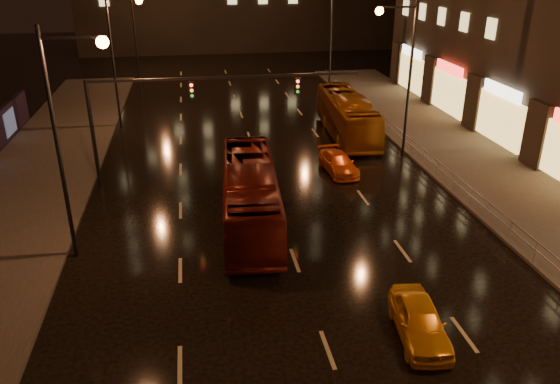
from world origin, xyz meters
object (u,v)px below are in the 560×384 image
Objects in this scene: taxi_near at (420,321)px; taxi_far at (338,163)px; bus_curb at (347,115)px; bus_red at (250,194)px.

taxi_near reaches higher than taxi_far.
bus_curb is 23.26m from taxi_near.
bus_curb is 2.70× the size of taxi_far.
bus_red reaches higher than bus_curb.
bus_curb is at bearing 65.36° from taxi_far.
bus_curb is (8.65, 13.02, -0.01)m from bus_red.
taxi_far is (1.31, 15.82, -0.08)m from taxi_near.
bus_red is 2.72× the size of taxi_far.
bus_red reaches higher than taxi_near.
taxi_near is (4.83, -9.91, -0.86)m from bus_red.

